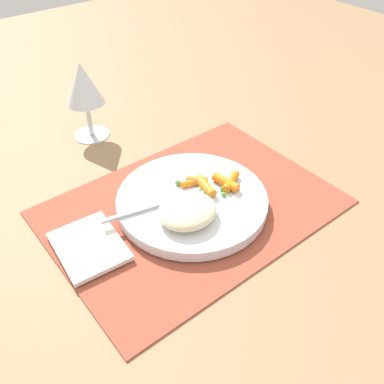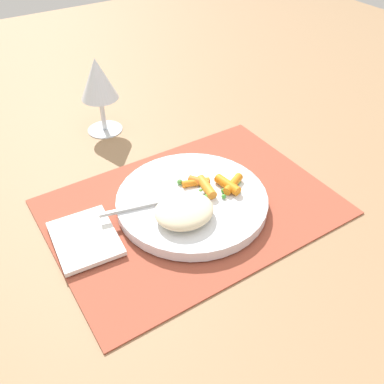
{
  "view_description": "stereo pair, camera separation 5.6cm",
  "coord_description": "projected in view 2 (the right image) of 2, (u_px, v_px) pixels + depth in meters",
  "views": [
    {
      "loc": [
        -0.34,
        -0.42,
        0.49
      ],
      "look_at": [
        0.0,
        0.0,
        0.04
      ],
      "focal_mm": 39.54,
      "sensor_mm": 36.0,
      "label": 1
    },
    {
      "loc": [
        -0.29,
        -0.46,
        0.49
      ],
      "look_at": [
        0.0,
        0.0,
        0.04
      ],
      "focal_mm": 39.54,
      "sensor_mm": 36.0,
      "label": 2
    }
  ],
  "objects": [
    {
      "name": "rice_mound",
      "position": [
        184.0,
        210.0,
        0.67
      ],
      "size": [
        0.1,
        0.09,
        0.03
      ],
      "primitive_type": "ellipsoid",
      "color": "beige",
      "rests_on": "plate"
    },
    {
      "name": "plate",
      "position": [
        192.0,
        201.0,
        0.72
      ],
      "size": [
        0.26,
        0.26,
        0.02
      ],
      "primitive_type": "cylinder",
      "color": "white",
      "rests_on": "placemat"
    },
    {
      "name": "fork",
      "position": [
        169.0,
        200.0,
        0.7
      ],
      "size": [
        0.19,
        0.06,
        0.01
      ],
      "color": "#BCBCBC",
      "rests_on": "plate"
    },
    {
      "name": "napkin",
      "position": [
        85.0,
        238.0,
        0.66
      ],
      "size": [
        0.1,
        0.13,
        0.01
      ],
      "primitive_type": "cube",
      "rotation": [
        0.0,
        0.0,
        -0.09
      ],
      "color": "white",
      "rests_on": "placemat"
    },
    {
      "name": "wine_glass",
      "position": [
        98.0,
        81.0,
        0.85
      ],
      "size": [
        0.08,
        0.08,
        0.16
      ],
      "color": "silver",
      "rests_on": "ground_plane"
    },
    {
      "name": "carrot_portion",
      "position": [
        215.0,
        184.0,
        0.73
      ],
      "size": [
        0.1,
        0.08,
        0.02
      ],
      "color": "orange",
      "rests_on": "plate"
    },
    {
      "name": "pea_scatter",
      "position": [
        213.0,
        188.0,
        0.72
      ],
      "size": [
        0.09,
        0.08,
        0.01
      ],
      "color": "#51982E",
      "rests_on": "plate"
    },
    {
      "name": "ground_plane",
      "position": [
        192.0,
        208.0,
        0.73
      ],
      "size": [
        2.4,
        2.4,
        0.0
      ],
      "primitive_type": "plane",
      "color": "#997551"
    },
    {
      "name": "placemat",
      "position": [
        192.0,
        206.0,
        0.73
      ],
      "size": [
        0.48,
        0.34,
        0.01
      ],
      "primitive_type": "cube",
      "color": "#9E4733",
      "rests_on": "ground_plane"
    }
  ]
}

